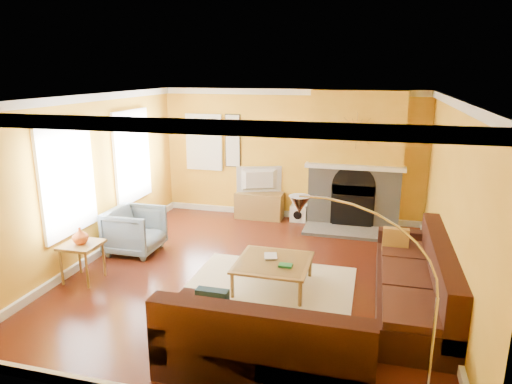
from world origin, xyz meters
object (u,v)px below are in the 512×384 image
(media_console, at_px, (259,205))
(armchair, at_px, (135,230))
(side_table, at_px, (83,262))
(arc_lamp, at_px, (369,312))
(sectional_sofa, at_px, (325,280))
(coffee_table, at_px, (273,274))

(media_console, relative_size, armchair, 1.16)
(side_table, bearing_deg, arc_lamp, -22.26)
(armchair, bearing_deg, arc_lamp, -126.26)
(media_console, xyz_separation_m, side_table, (-1.80, -3.60, 0.02))
(armchair, relative_size, side_table, 1.47)
(sectional_sofa, xyz_separation_m, arc_lamp, (0.55, -1.70, 0.56))
(sectional_sofa, bearing_deg, side_table, 180.00)
(side_table, xyz_separation_m, arc_lamp, (4.15, -1.70, 0.71))
(coffee_table, xyz_separation_m, side_table, (-2.80, -0.50, 0.09))
(sectional_sofa, relative_size, armchair, 4.28)
(coffee_table, relative_size, arc_lamp, 0.52)
(sectional_sofa, distance_m, armchair, 3.61)
(media_console, xyz_separation_m, armchair, (-1.60, -2.40, 0.12))
(coffee_table, xyz_separation_m, media_console, (-1.00, 3.10, 0.07))
(coffee_table, bearing_deg, sectional_sofa, -32.01)
(sectional_sofa, bearing_deg, media_console, 116.57)
(armchair, height_order, arc_lamp, arc_lamp)
(sectional_sofa, xyz_separation_m, coffee_table, (-0.80, 0.50, -0.24))
(armchair, height_order, side_table, armchair)
(coffee_table, bearing_deg, side_table, -169.88)
(media_console, relative_size, side_table, 1.71)
(side_table, distance_m, arc_lamp, 4.54)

